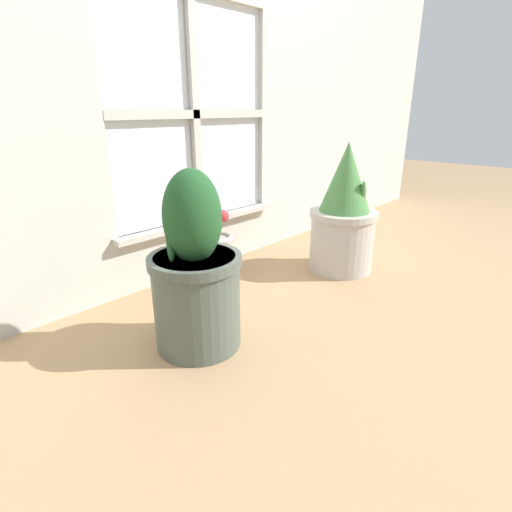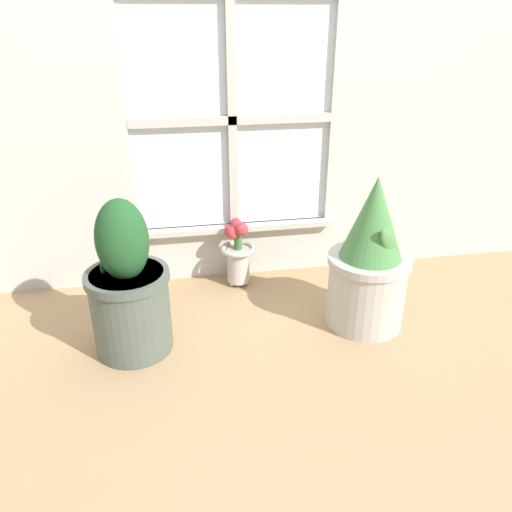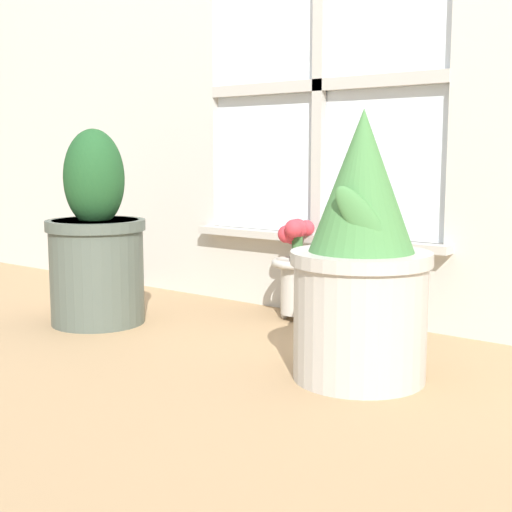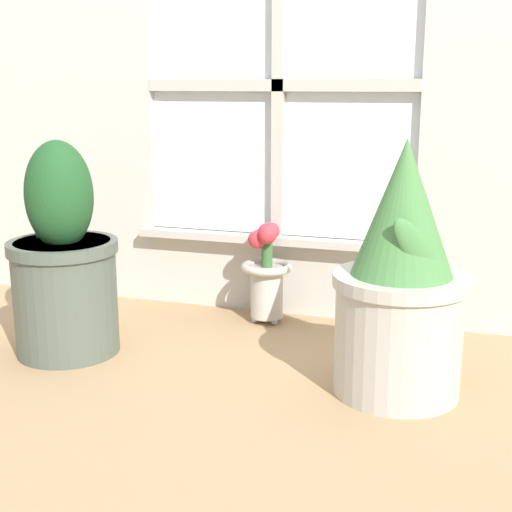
# 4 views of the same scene
# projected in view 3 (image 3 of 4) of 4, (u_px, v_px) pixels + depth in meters

# --- Properties ---
(ground_plane) EXTENTS (10.00, 10.00, 0.00)m
(ground_plane) POSITION_uv_depth(u_px,v_px,m) (171.00, 359.00, 1.76)
(ground_plane) COLOR tan
(potted_plant_left) EXTENTS (0.29, 0.29, 0.58)m
(potted_plant_left) POSITION_uv_depth(u_px,v_px,m) (96.00, 244.00, 2.10)
(potted_plant_left) COLOR #4C564C
(potted_plant_left) RESTS_ON ground_plane
(potted_plant_right) EXTENTS (0.31, 0.31, 0.60)m
(potted_plant_right) POSITION_uv_depth(u_px,v_px,m) (361.00, 262.00, 1.57)
(potted_plant_right) COLOR #B7B2A8
(potted_plant_right) RESTS_ON ground_plane
(flower_vase) EXTENTS (0.16, 0.16, 0.31)m
(flower_vase) POSITION_uv_depth(u_px,v_px,m) (296.00, 267.00, 2.16)
(flower_vase) COLOR #BCB7AD
(flower_vase) RESTS_ON ground_plane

